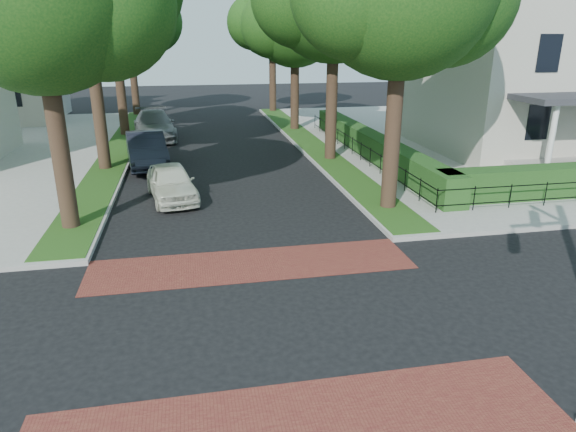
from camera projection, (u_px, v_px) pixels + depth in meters
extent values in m
plane|color=black|center=(270.00, 324.00, 11.41)|extent=(120.00, 120.00, 0.00)
cube|color=gray|center=(527.00, 136.00, 32.47)|extent=(30.00, 30.00, 0.15)
cube|color=maroon|center=(252.00, 265.00, 14.37)|extent=(9.00, 2.20, 0.01)
cube|color=maroon|center=(300.00, 425.00, 8.45)|extent=(9.00, 2.20, 0.01)
cube|color=#1A4012|center=(310.00, 143.00, 30.02)|extent=(1.60, 29.80, 0.02)
cube|color=#1A4012|center=(118.00, 150.00, 28.08)|extent=(1.60, 29.80, 0.02)
cylinder|color=black|center=(395.00, 105.00, 17.61)|extent=(0.56, 0.56, 7.35)
cylinder|color=black|center=(332.00, 81.00, 24.96)|extent=(0.56, 0.56, 7.70)
sphere|color=#103A10|center=(370.00, 0.00, 24.35)|extent=(4.95, 4.95, 4.95)
cylinder|color=black|center=(295.00, 78.00, 33.47)|extent=(0.56, 0.56, 6.65)
sphere|color=#103A10|center=(295.00, 20.00, 32.30)|extent=(5.80, 5.80, 5.80)
sphere|color=#103A10|center=(318.00, 27.00, 33.00)|extent=(4.35, 4.35, 4.35)
sphere|color=#103A10|center=(273.00, 25.00, 31.96)|extent=(4.06, 4.06, 4.06)
sphere|color=#103A10|center=(292.00, 13.00, 33.50)|extent=(3.77, 3.77, 3.77)
cylinder|color=black|center=(273.00, 67.00, 41.75)|extent=(0.56, 0.56, 7.00)
sphere|color=#103A10|center=(272.00, 19.00, 40.52)|extent=(6.00, 6.00, 6.00)
sphere|color=#103A10|center=(292.00, 24.00, 41.23)|extent=(4.50, 4.50, 4.50)
sphere|color=#103A10|center=(254.00, 23.00, 40.17)|extent=(4.20, 4.20, 4.20)
sphere|color=#103A10|center=(270.00, 13.00, 41.76)|extent=(3.90, 3.90, 3.90)
cylinder|color=black|center=(55.00, 119.00, 15.70)|extent=(0.56, 0.56, 7.00)
sphere|color=#103A10|center=(100.00, 4.00, 15.18)|extent=(4.50, 4.50, 4.50)
cylinder|color=black|center=(95.00, 81.00, 22.94)|extent=(0.56, 0.56, 8.05)
cylinder|color=black|center=(120.00, 79.00, 31.47)|extent=(0.56, 0.56, 6.86)
sphere|color=#103A10|center=(113.00, 15.00, 30.27)|extent=(5.60, 5.60, 5.60)
sphere|color=#103A10|center=(141.00, 23.00, 30.95)|extent=(4.20, 4.20, 4.20)
sphere|color=#103A10|center=(88.00, 21.00, 29.93)|extent=(3.92, 3.92, 3.92)
sphere|color=#103A10|center=(117.00, 7.00, 31.41)|extent=(3.64, 3.64, 3.64)
cylinder|color=black|center=(133.00, 68.00, 39.76)|extent=(0.56, 0.56, 7.14)
sphere|color=#103A10|center=(128.00, 16.00, 38.51)|extent=(6.20, 6.20, 6.20)
sphere|color=#103A10|center=(152.00, 22.00, 39.22)|extent=(4.65, 4.65, 4.65)
sphere|color=#103A10|center=(106.00, 20.00, 38.14)|extent=(4.34, 4.34, 4.34)
sphere|color=#103A10|center=(130.00, 10.00, 39.79)|extent=(4.03, 4.03, 4.03)
cube|color=#1E4216|center=(372.00, 145.00, 26.43)|extent=(1.00, 18.00, 1.20)
cube|color=#BBB8A7|center=(539.00, 73.00, 27.98)|extent=(12.00, 10.00, 8.00)
cylinder|color=white|center=(552.00, 139.00, 21.32)|extent=(0.24, 0.24, 3.00)
imported|color=silver|center=(171.00, 182.00, 19.91)|extent=(2.31, 4.28, 1.38)
imported|color=black|center=(146.00, 150.00, 24.99)|extent=(2.43, 5.19, 1.65)
imported|color=slate|center=(154.00, 125.00, 31.70)|extent=(3.01, 6.04, 1.69)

